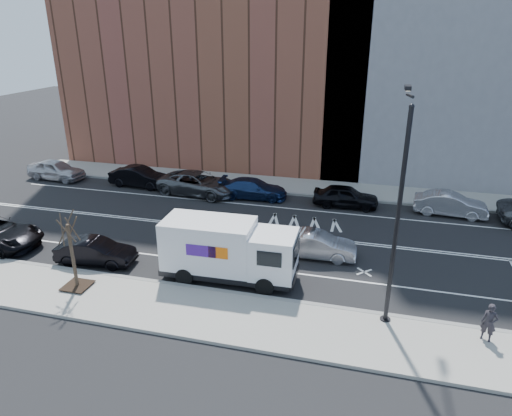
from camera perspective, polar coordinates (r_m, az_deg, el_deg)
The scene contains 20 objects.
ground at distance 27.44m, azimuth 1.05°, elevation -3.13°, with size 120.00×120.00×0.00m, color black.
sidewalk_near at distance 20.06m, azimuth -5.07°, elevation -13.19°, with size 44.00×3.60×0.15m, color gray.
sidewalk_far at distance 35.43m, azimuth 4.42°, elevation 2.78°, with size 44.00×3.60×0.15m, color gray.
curb_near at distance 21.47m, azimuth -3.45°, elevation -10.53°, with size 44.00×0.25×0.17m, color gray.
curb_far at distance 33.75m, azimuth 3.86°, elevation 1.84°, with size 44.00×0.25×0.17m, color gray.
road_markings at distance 27.44m, azimuth 1.05°, elevation -3.13°, with size 40.00×8.60×0.01m, color white, non-canonical shape.
bldg_brick at distance 42.15m, azimuth -4.80°, elevation 20.91°, with size 26.00×10.00×22.00m, color brown.
bldg_concrete at distance 40.32m, azimuth 25.41°, elevation 21.89°, with size 20.00×10.00×26.00m, color slate.
streetlight at distance 18.50m, azimuth 17.37°, elevation 0.29°, with size 0.44×4.02×9.34m.
street_tree at distance 22.71m, azimuth -21.84°, elevation -6.32°, with size 1.20×1.20×3.75m.
fedex_van at distance 22.02m, azimuth -3.53°, elevation -5.22°, with size 6.60×2.47×2.99m.
far_parked_a at distance 40.29m, azimuth -23.71°, elevation 4.41°, with size 1.90×4.72×1.61m, color #B2B1B7.
far_parked_b at distance 36.34m, azimuth -14.34°, elevation 3.79°, with size 1.63×4.67×1.54m, color black.
far_parked_c at distance 33.80m, azimuth -7.25°, elevation 3.07°, with size 2.75×5.96×1.66m, color #4F5256.
far_parked_d at distance 32.82m, azimuth -0.34°, elevation 2.45°, with size 1.97×4.86×1.41m, color navy.
far_parked_e at distance 31.77m, azimuth 11.14°, elevation 1.45°, with size 1.77×4.40×1.50m, color black.
far_parked_f at distance 32.36m, azimuth 23.13°, elevation 0.44°, with size 1.59×4.56×1.50m, color #B9B8BD.
driving_sedan at distance 24.61m, azimuth 7.49°, elevation -4.58°, with size 1.49×4.27×1.41m, color #B2B2B7.
near_parked_rear_a at distance 25.16m, azimuth -19.40°, elevation -5.18°, with size 1.43×4.09×1.35m, color black.
pedestrian at distance 20.18m, azimuth 27.12°, elevation -12.63°, with size 0.58×0.38×1.58m, color #262328.
Camera 1 is at (5.81, -24.22, 11.52)m, focal length 32.00 mm.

